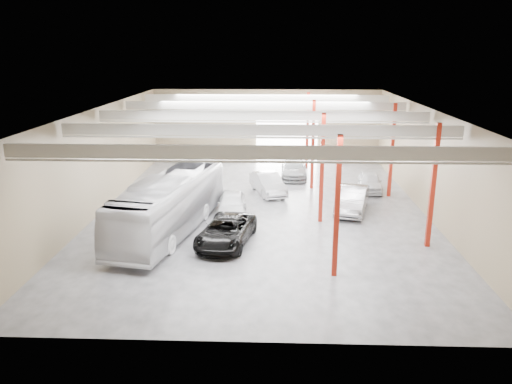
# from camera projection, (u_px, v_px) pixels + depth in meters

# --- Properties ---
(depot_shell) EXTENTS (22.12, 32.12, 7.06)m
(depot_shell) POSITION_uv_depth(u_px,v_px,m) (265.00, 138.00, 33.44)
(depot_shell) COLOR #46464B
(depot_shell) RESTS_ON ground
(coach_bus) EXTENTS (5.27, 12.90, 3.50)m
(coach_bus) POSITION_uv_depth(u_px,v_px,m) (170.00, 204.00, 30.06)
(coach_bus) COLOR silver
(coach_bus) RESTS_ON ground
(black_sedan) EXTENTS (3.54, 5.96, 1.55)m
(black_sedan) POSITION_uv_depth(u_px,v_px,m) (226.00, 231.00, 28.34)
(black_sedan) COLOR black
(black_sedan) RESTS_ON ground
(car_row_a) EXTENTS (2.05, 4.71, 1.58)m
(car_row_a) POSITION_uv_depth(u_px,v_px,m) (232.00, 204.00, 33.33)
(car_row_a) COLOR silver
(car_row_a) RESTS_ON ground
(car_row_b) EXTENTS (3.14, 5.16, 1.61)m
(car_row_b) POSITION_uv_depth(u_px,v_px,m) (268.00, 184.00, 38.24)
(car_row_b) COLOR #BCBCC1
(car_row_b) RESTS_ON ground
(car_row_c) EXTENTS (2.27, 5.34, 1.54)m
(car_row_c) POSITION_uv_depth(u_px,v_px,m) (294.00, 169.00, 43.16)
(car_row_c) COLOR gray
(car_row_c) RESTS_ON ground
(car_right_near) EXTENTS (3.13, 5.53, 1.72)m
(car_right_near) POSITION_uv_depth(u_px,v_px,m) (352.00, 199.00, 34.00)
(car_right_near) COLOR #9F9FA3
(car_right_near) RESTS_ON ground
(car_right_far) EXTENTS (2.16, 4.48, 1.48)m
(car_right_far) POSITION_uv_depth(u_px,v_px,m) (370.00, 181.00, 39.12)
(car_right_far) COLOR silver
(car_right_far) RESTS_ON ground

